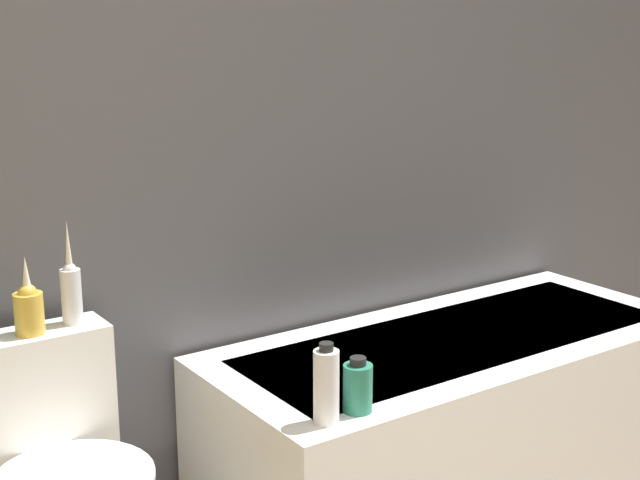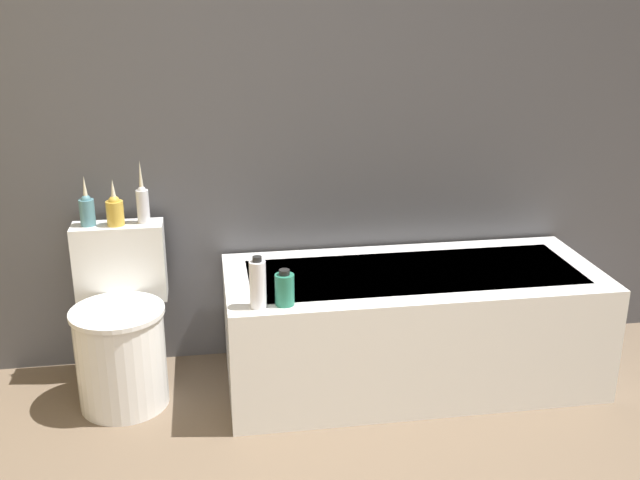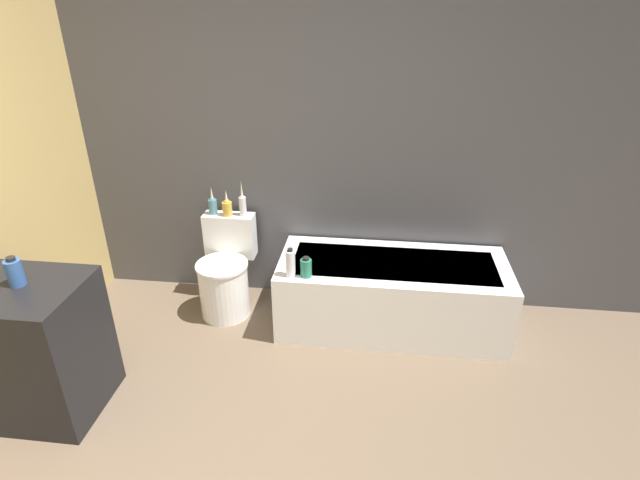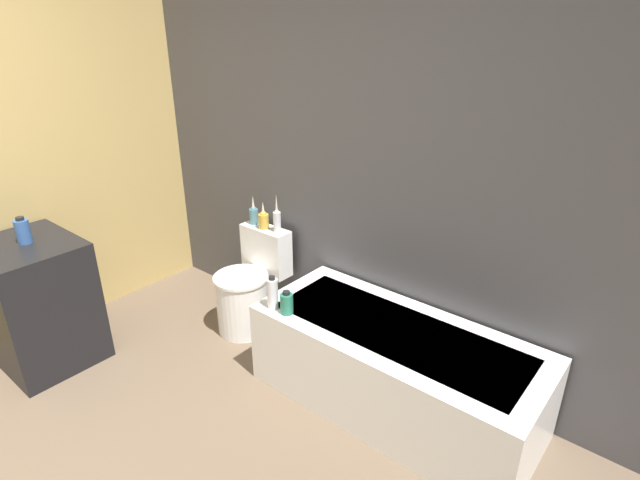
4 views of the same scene
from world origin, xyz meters
TOP-DOWN VIEW (x-y plane):
  - wall_back_tiled at (0.00, 2.21)m, footprint 6.40×0.06m
  - bathtub at (0.74, 1.82)m, footprint 1.61×0.69m
  - toilet at (-0.50, 1.86)m, footprint 0.38×0.52m
  - vanity_counter at (-1.26, 0.76)m, footprint 0.65×0.55m
  - soap_bottle_glass at (-1.27, 0.78)m, footprint 0.08×0.08m
  - vase_gold at (-0.61, 2.06)m, footprint 0.06×0.06m
  - vase_silver at (-0.50, 2.04)m, footprint 0.07×0.07m
  - vase_bronze at (-0.38, 2.06)m, footprint 0.05×0.05m
  - shampoo_bottle_tall at (0.06, 1.55)m, footprint 0.06×0.06m
  - shampoo_bottle_short at (0.16, 1.56)m, footprint 0.08×0.08m

SIDE VIEW (x-z plane):
  - bathtub at x=0.74m, z-range 0.00..0.52m
  - toilet at x=-0.50m, z-range -0.06..0.66m
  - vanity_counter at x=-1.26m, z-range 0.00..0.82m
  - shampoo_bottle_short at x=0.16m, z-range 0.51..0.65m
  - shampoo_bottle_tall at x=0.06m, z-range 0.51..0.71m
  - vase_silver at x=-0.50m, z-range 0.68..0.88m
  - vase_gold at x=-0.61m, z-range 0.68..0.90m
  - vase_bronze at x=-0.38m, z-range 0.67..0.94m
  - soap_bottle_glass at x=-1.27m, z-range 0.81..0.98m
  - wall_back_tiled at x=0.00m, z-range 0.00..2.60m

